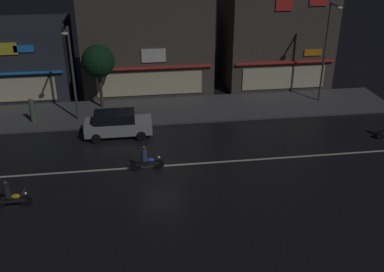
% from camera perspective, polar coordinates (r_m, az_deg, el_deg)
% --- Properties ---
extents(ground_plane, '(140.00, 140.00, 0.00)m').
position_cam_1_polar(ground_plane, '(25.57, -4.06, -3.89)').
color(ground_plane, black).
extents(lane_divider_stripe, '(34.26, 0.16, 0.01)m').
position_cam_1_polar(lane_divider_stripe, '(25.57, -4.07, -3.88)').
color(lane_divider_stripe, beige).
rests_on(lane_divider_stripe, ground).
extents(sidewalk_far, '(36.06, 5.08, 0.14)m').
position_cam_1_polar(sidewalk_far, '(32.93, -5.13, 3.25)').
color(sidewalk_far, '#4C4C4F').
rests_on(sidewalk_far, ground).
extents(storefront_left_block, '(9.19, 6.26, 5.74)m').
position_cam_1_polar(storefront_left_block, '(38.51, -22.29, 9.18)').
color(storefront_left_block, '#2D333D').
rests_on(storefront_left_block, ground).
extents(storefront_center_block, '(8.53, 7.17, 8.47)m').
position_cam_1_polar(storefront_center_block, '(39.32, 10.45, 13.03)').
color(storefront_center_block, '#4C443A').
rests_on(storefront_center_block, ground).
extents(storefront_right_block, '(10.22, 6.59, 8.22)m').
position_cam_1_polar(storefront_right_block, '(37.18, -5.89, 12.39)').
color(storefront_right_block, '#4C443A').
rests_on(storefront_right_block, ground).
extents(streetlamp_west, '(0.44, 1.64, 6.52)m').
position_cam_1_polar(streetlamp_west, '(30.70, -15.26, 8.60)').
color(streetlamp_west, '#47494C').
rests_on(streetlamp_west, sidewalk_far).
extents(streetlamp_mid, '(0.44, 1.64, 7.45)m').
position_cam_1_polar(streetlamp_mid, '(34.52, 17.00, 11.07)').
color(streetlamp_mid, '#47494C').
rests_on(streetlamp_mid, sidewalk_far).
extents(pedestrian_on_sidewalk, '(0.36, 0.36, 1.83)m').
position_cam_1_polar(pedestrian_on_sidewalk, '(32.39, -19.89, 3.12)').
color(pedestrian_on_sidewalk, '#4C664C').
rests_on(pedestrian_on_sidewalk, sidewalk_far).
extents(street_tree, '(2.38, 2.38, 4.72)m').
position_cam_1_polar(street_tree, '(32.86, -12.01, 9.35)').
color(street_tree, '#473323').
rests_on(street_tree, sidewalk_far).
extents(parked_car_near_kerb, '(4.30, 1.98, 1.67)m').
position_cam_1_polar(parked_car_near_kerb, '(29.12, -9.58, 1.57)').
color(parked_car_near_kerb, '#9EA0A5').
rests_on(parked_car_near_kerb, ground).
extents(motorcycle_following, '(1.90, 0.60, 1.52)m').
position_cam_1_polar(motorcycle_following, '(24.95, -5.94, -3.11)').
color(motorcycle_following, black).
rests_on(motorcycle_following, ground).
extents(motorcycle_opposite_lane, '(1.90, 0.60, 1.52)m').
position_cam_1_polar(motorcycle_opposite_lane, '(23.42, -22.38, -7.22)').
color(motorcycle_opposite_lane, black).
rests_on(motorcycle_opposite_lane, ground).
extents(traffic_cone, '(0.36, 0.36, 0.55)m').
position_cam_1_polar(traffic_cone, '(29.70, -7.85, 0.94)').
color(traffic_cone, orange).
rests_on(traffic_cone, ground).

